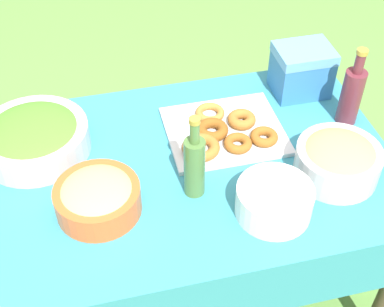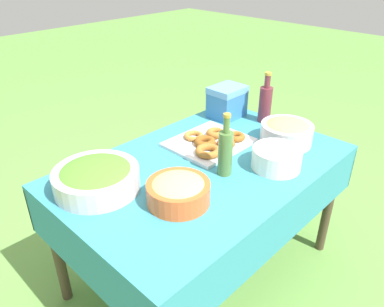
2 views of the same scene
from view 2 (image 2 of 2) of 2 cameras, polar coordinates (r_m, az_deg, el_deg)
The scene contains 10 objects.
ground_plane at distance 2.18m, azimuth 1.67°, elevation -17.34°, with size 14.00×14.00×0.00m, color #609342.
picnic_table at distance 1.79m, azimuth 1.94°, elevation -4.12°, with size 1.35×0.88×0.69m.
salad_bowl at distance 1.59m, azimuth -14.36°, elevation -3.51°, with size 0.35×0.35×0.11m.
pasta_bowl at distance 1.47m, azimuth -2.10°, elevation -5.64°, with size 0.25×0.25×0.11m.
donut_platter at distance 1.90m, azimuth 2.91°, elevation 1.77°, with size 0.39×0.33×0.05m.
plate_stack at distance 1.74m, azimuth 12.76°, elevation -0.70°, with size 0.22×0.22×0.10m.
olive_oil_bottle at distance 1.62m, azimuth 5.07°, elevation 0.34°, with size 0.06×0.06×0.29m.
wine_bottle at distance 2.17m, azimuth 11.11°, elevation 7.60°, with size 0.07×0.07×0.29m.
bread_bowl at distance 1.96m, azimuth 14.22°, elevation 3.27°, with size 0.26×0.26×0.12m.
cooler_box at distance 2.21m, azimuth 5.35°, elevation 7.86°, with size 0.20×0.16×0.18m.
Camera 2 is at (-1.12, -1.00, 1.58)m, focal length 35.00 mm.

